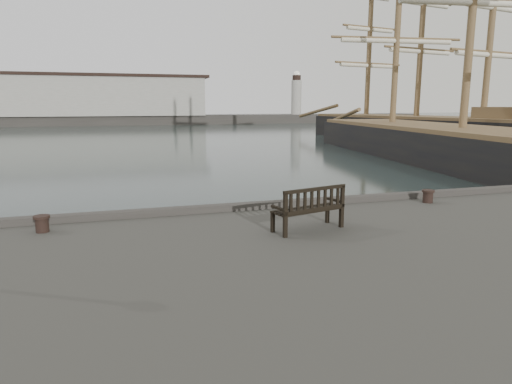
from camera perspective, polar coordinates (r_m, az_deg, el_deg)
ground at (r=13.22m, az=1.01°, el=-8.48°), size 400.00×400.00×0.00m
breakwater at (r=103.86m, az=-17.67°, el=10.35°), size 140.00×9.50×12.20m
bench at (r=10.46m, az=6.58°, el=-3.06°), size 1.81×1.00×0.98m
bollard_left at (r=11.33m, az=-25.18°, el=-3.62°), size 0.39×0.39×0.38m
bollard_right at (r=14.23m, az=20.70°, el=-0.51°), size 0.40×0.40×0.37m
tall_ship_main at (r=37.17m, az=24.17°, el=4.36°), size 13.23×41.08×30.28m
tall_ship_far at (r=58.47m, az=19.26°, el=6.87°), size 12.36×32.64×27.37m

